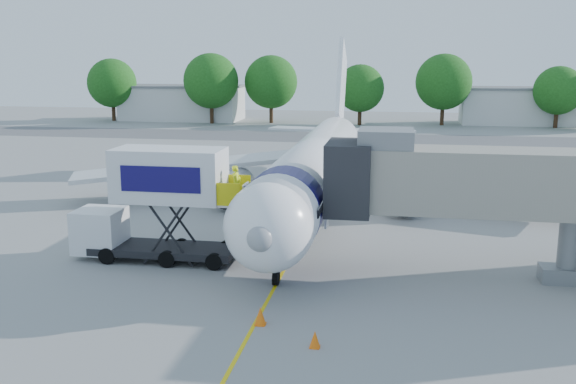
% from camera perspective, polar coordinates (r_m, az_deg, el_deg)
% --- Properties ---
extents(ground, '(160.00, 160.00, 0.00)m').
position_cam_1_polar(ground, '(37.11, 1.68, -3.23)').
color(ground, gray).
rests_on(ground, ground).
extents(guidance_line, '(0.15, 70.00, 0.01)m').
position_cam_1_polar(guidance_line, '(37.11, 1.68, -3.23)').
color(guidance_line, yellow).
rests_on(guidance_line, ground).
extents(taxiway_strip, '(120.00, 10.00, 0.01)m').
position_cam_1_polar(taxiway_strip, '(78.22, 6.04, 4.80)').
color(taxiway_strip, '#59595B').
rests_on(taxiway_strip, ground).
extents(aircraft, '(34.17, 37.73, 11.35)m').
position_cam_1_polar(aircraft, '(40.46, 2.53, 2.32)').
color(aircraft, white).
rests_on(aircraft, ground).
extents(jet_bridge, '(13.90, 3.20, 6.60)m').
position_cam_1_polar(jet_bridge, '(29.12, 15.49, 0.85)').
color(jet_bridge, gray).
rests_on(jet_bridge, ground).
extents(catering_hiloader, '(8.50, 2.44, 5.50)m').
position_cam_1_polar(catering_hiloader, '(31.39, -11.54, -1.12)').
color(catering_hiloader, black).
rests_on(catering_hiloader, ground).
extents(ground_tug, '(3.80, 2.68, 1.38)m').
position_cam_1_polar(ground_tug, '(21.34, -6.27, -13.14)').
color(ground_tug, silver).
rests_on(ground_tug, ground).
extents(safety_cone_a, '(0.43, 0.43, 0.69)m').
position_cam_1_polar(safety_cone_a, '(24.16, -2.47, -10.97)').
color(safety_cone_a, orange).
rests_on(safety_cone_a, ground).
extents(safety_cone_b, '(0.38, 0.38, 0.60)m').
position_cam_1_polar(safety_cone_b, '(22.45, 2.41, -12.96)').
color(safety_cone_b, orange).
rests_on(safety_cone_b, ground).
extents(outbuilding_left, '(18.40, 8.40, 5.30)m').
position_cam_1_polar(outbuilding_left, '(101.24, -9.38, 7.85)').
color(outbuilding_left, silver).
rests_on(outbuilding_left, ground).
extents(outbuilding_right, '(16.40, 7.40, 5.30)m').
position_cam_1_polar(outbuilding_right, '(99.18, 19.77, 7.23)').
color(outbuilding_right, silver).
rests_on(outbuilding_right, ground).
extents(tree_a, '(7.34, 7.34, 9.36)m').
position_cam_1_polar(tree_a, '(101.84, -15.37, 9.32)').
color(tree_a, '#382314').
rests_on(tree_a, ground).
extents(tree_b, '(7.96, 7.96, 10.15)m').
position_cam_1_polar(tree_b, '(94.92, -6.86, 9.78)').
color(tree_b, '#382314').
rests_on(tree_b, ground).
extents(tree_c, '(7.73, 7.73, 9.85)m').
position_cam_1_polar(tree_c, '(95.01, -1.52, 9.75)').
color(tree_c, '#382314').
rests_on(tree_c, ground).
extents(tree_d, '(6.74, 6.74, 8.59)m').
position_cam_1_polar(tree_d, '(92.62, 6.44, 9.14)').
color(tree_d, '#382314').
rests_on(tree_d, ground).
extents(tree_e, '(7.90, 7.90, 10.07)m').
position_cam_1_polar(tree_e, '(94.47, 13.68, 9.49)').
color(tree_e, '#382314').
rests_on(tree_e, ground).
extents(tree_f, '(6.60, 6.60, 8.41)m').
position_cam_1_polar(tree_f, '(95.77, 22.90, 8.31)').
color(tree_f, '#382314').
rests_on(tree_f, ground).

